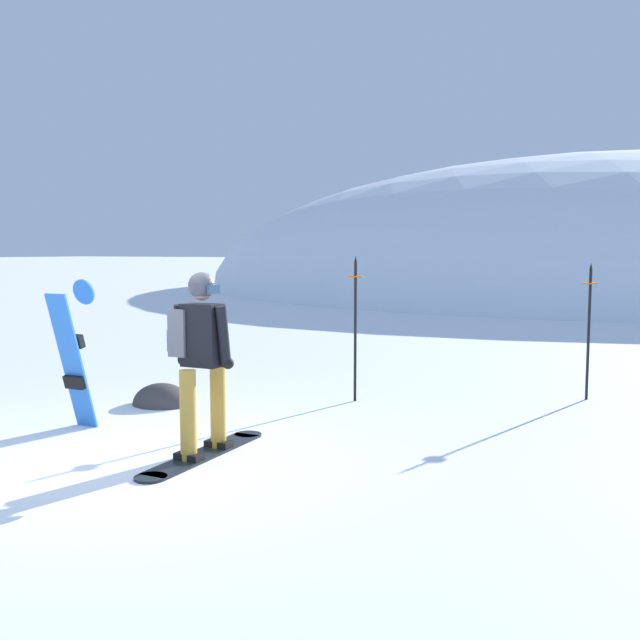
{
  "coord_description": "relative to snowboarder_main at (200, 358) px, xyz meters",
  "views": [
    {
      "loc": [
        4.43,
        -4.89,
        1.92
      ],
      "look_at": [
        0.2,
        3.52,
        1.0
      ],
      "focal_mm": 40.57,
      "sensor_mm": 36.0,
      "label": 1
    }
  ],
  "objects": [
    {
      "name": "rock_dark",
      "position": [
        -1.76,
        1.6,
        -0.92
      ],
      "size": [
        0.76,
        0.65,
        0.53
      ],
      "color": "#383333",
      "rests_on": "ground"
    },
    {
      "name": "snowboarder_main",
      "position": [
        0.0,
        0.0,
        0.0
      ],
      "size": [
        0.64,
        1.84,
        1.71
      ],
      "color": "black",
      "rests_on": "ground"
    },
    {
      "name": "ground_plane",
      "position": [
        -0.46,
        -0.52,
        -0.92
      ],
      "size": [
        300.0,
        300.0,
        0.0
      ],
      "primitive_type": "plane",
      "color": "white"
    },
    {
      "name": "ridge_peak_main",
      "position": [
        0.31,
        32.36,
        -0.92
      ],
      "size": [
        38.81,
        34.93,
        12.62
      ],
      "color": "white",
      "rests_on": "ground"
    },
    {
      "name": "spare_snowboard",
      "position": [
        -1.78,
        0.19,
        -0.1
      ],
      "size": [
        0.28,
        0.46,
        1.61
      ],
      "color": "blue",
      "rests_on": "ground"
    },
    {
      "name": "piste_marker_far",
      "position": [
        2.92,
        4.29,
        0.09
      ],
      "size": [
        0.2,
        0.2,
        1.76
      ],
      "color": "black",
      "rests_on": "ground"
    },
    {
      "name": "piste_marker_near",
      "position": [
        0.3,
        2.87,
        0.14
      ],
      "size": [
        0.2,
        0.2,
        1.85
      ],
      "color": "black",
      "rests_on": "ground"
    }
  ]
}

